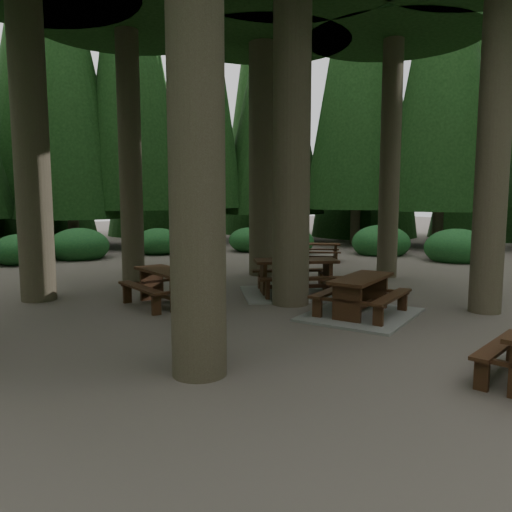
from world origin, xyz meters
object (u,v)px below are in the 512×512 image
picnic_table_a (361,302)px  picnic_table_c (296,282)px  picnic_table_b (166,282)px  picnic_table_d (319,249)px

picnic_table_a → picnic_table_c: (0.08, 2.54, 0.03)m
picnic_table_c → picnic_table_a: bearing=-69.5°
picnic_table_b → picnic_table_c: picnic_table_c is taller
picnic_table_a → picnic_table_d: bearing=31.6°
picnic_table_c → picnic_table_d: 6.59m
picnic_table_a → picnic_table_d: picnic_table_a is taller
picnic_table_a → picnic_table_b: bearing=109.2°
picnic_table_a → picnic_table_c: bearing=60.6°
picnic_table_d → picnic_table_c: bearing=-97.0°
picnic_table_a → picnic_table_c: picnic_table_c is taller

